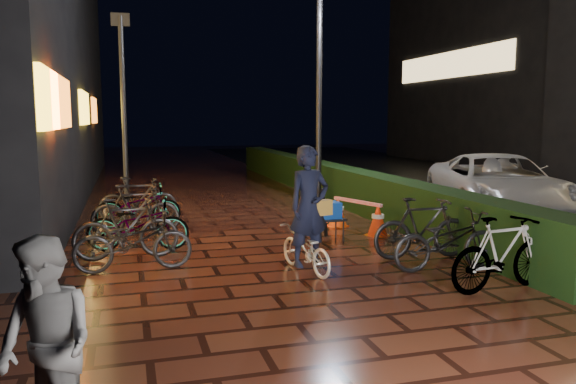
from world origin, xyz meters
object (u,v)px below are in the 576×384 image
object	(u,v)px
van	(497,185)
traffic_barrier	(357,215)
cart_assembly	(328,212)
cyclist	(307,226)
bystander_person	(46,347)

from	to	relation	value
van	traffic_barrier	bearing A→B (deg)	-150.29
van	cart_assembly	world-z (taller)	van
van	cart_assembly	xyz separation A→B (m)	(-4.82, -1.46, -0.20)
cyclist	cart_assembly	world-z (taller)	cyclist
van	cart_assembly	size ratio (longest dim) A/B	4.97
cyclist	traffic_barrier	distance (m)	3.40
cyclist	traffic_barrier	size ratio (longest dim) A/B	1.21
bystander_person	cyclist	xyz separation A→B (m)	(3.14, 3.91, -0.06)
bystander_person	traffic_barrier	size ratio (longest dim) A/B	0.97
traffic_barrier	cart_assembly	bearing A→B (deg)	-141.93
bystander_person	van	bearing A→B (deg)	87.77
bystander_person	cyclist	world-z (taller)	cyclist
cart_assembly	traffic_barrier	bearing A→B (deg)	38.07
cyclist	traffic_barrier	bearing A→B (deg)	54.29
bystander_person	traffic_barrier	world-z (taller)	bystander_person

